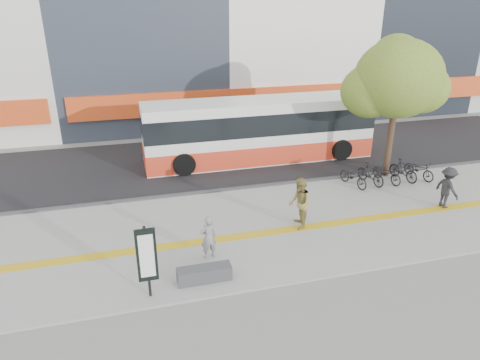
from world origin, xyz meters
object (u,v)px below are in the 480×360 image
object	(u,v)px
pedestrian_tan	(299,204)
bench	(204,274)
bus	(259,132)
signboard	(147,256)
street_tree	(396,80)
pedestrian_dark	(447,188)
seated_woman	(208,237)

from	to	relation	value
pedestrian_tan	bench	bearing A→B (deg)	-46.59
bus	pedestrian_tan	size ratio (longest dim) A/B	6.15
signboard	street_tree	bearing A→B (deg)	29.07
pedestrian_dark	pedestrian_tan	bearing A→B (deg)	84.66
bench	pedestrian_tan	world-z (taller)	pedestrian_tan
bench	bus	xyz separation A→B (m)	(4.75, 9.70, 1.21)
seated_woman	bus	bearing A→B (deg)	-126.59
street_tree	seated_woman	bearing A→B (deg)	-152.81
pedestrian_dark	bus	bearing A→B (deg)	30.82
street_tree	bus	bearing A→B (deg)	143.80
street_tree	pedestrian_dark	xyz separation A→B (m)	(0.38, -3.71, -3.59)
bus	seated_woman	distance (m)	9.59
bus	bench	bearing A→B (deg)	-116.11
signboard	street_tree	distance (m)	13.40
pedestrian_tan	pedestrian_dark	world-z (taller)	pedestrian_tan
pedestrian_dark	signboard	bearing A→B (deg)	97.15
seated_woman	pedestrian_dark	bearing A→B (deg)	177.13
street_tree	pedestrian_dark	distance (m)	5.18
bench	pedestrian_dark	xyz separation A→B (m)	(10.16, 2.31, 0.62)
bench	pedestrian_dark	size ratio (longest dim) A/B	0.95
pedestrian_tan	bus	bearing A→B (deg)	-173.49
seated_woman	bench	bearing A→B (deg)	62.95
street_tree	pedestrian_tan	size ratio (longest dim) A/B	3.34
seated_woman	pedestrian_dark	size ratio (longest dim) A/B	0.87
bench	bus	distance (m)	10.87
bench	pedestrian_tan	distance (m)	4.60
bench	seated_woman	xyz separation A→B (m)	(0.38, 1.19, 0.51)
bench	pedestrian_dark	distance (m)	10.44
signboard	pedestrian_dark	world-z (taller)	signboard
bus	pedestrian_tan	distance (m)	7.46
street_tree	pedestrian_tan	world-z (taller)	street_tree
bus	seated_woman	size ratio (longest dim) A/B	7.95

